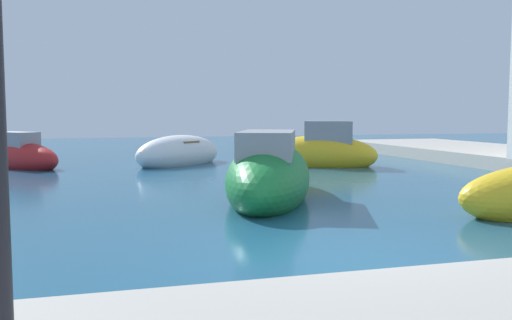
% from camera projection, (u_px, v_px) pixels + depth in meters
% --- Properties ---
extents(ground, '(80.00, 80.00, 0.00)m').
position_uv_depth(ground, '(344.00, 261.00, 7.41)').
color(ground, '#1E5170').
extents(moored_boat_0, '(3.59, 3.94, 1.59)m').
position_uv_depth(moored_boat_0, '(21.00, 156.00, 20.17)').
color(moored_boat_0, '#B21E1E').
rests_on(moored_boat_0, ground).
extents(moored_boat_1, '(4.70, 3.39, 2.06)m').
position_uv_depth(moored_boat_1, '(320.00, 152.00, 20.81)').
color(moored_boat_1, gold).
rests_on(moored_boat_1, ground).
extents(moored_boat_3, '(4.50, 4.31, 1.49)m').
position_uv_depth(moored_boat_3, '(179.00, 154.00, 21.52)').
color(moored_boat_3, white).
rests_on(moored_boat_3, ground).
extents(moored_boat_4, '(3.95, 6.26, 2.00)m').
position_uv_depth(moored_boat_4, '(269.00, 175.00, 12.89)').
color(moored_boat_4, '#197233').
rests_on(moored_boat_4, ground).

